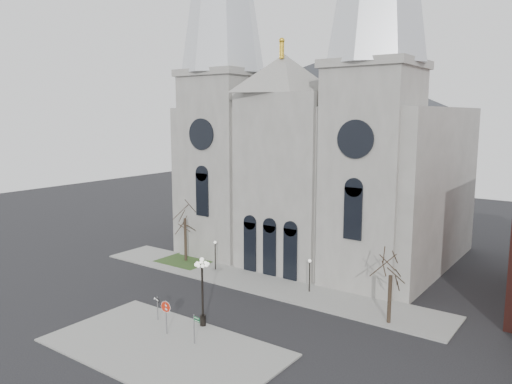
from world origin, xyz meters
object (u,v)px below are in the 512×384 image
Objects in this scene: stop_sign at (166,310)px; street_name_sign at (195,327)px; globe_lamp at (202,283)px; one_way_sign at (157,304)px.

stop_sign is 3.08m from street_name_sign.
globe_lamp is at bearing 128.41° from street_name_sign.
street_name_sign reaches higher than one_way_sign.
globe_lamp reaches higher than one_way_sign.
stop_sign is at bearing -9.86° from one_way_sign.
stop_sign is 1.19× the size of street_name_sign.
street_name_sign is at bearing 15.29° from stop_sign.
one_way_sign is (-2.54, 1.44, -0.53)m from stop_sign.
one_way_sign is at bearing 165.73° from stop_sign.
globe_lamp is 2.84× the size of one_way_sign.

